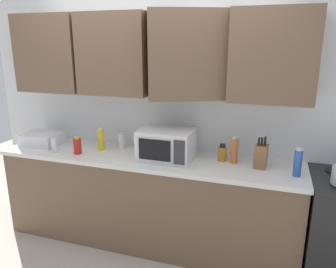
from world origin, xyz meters
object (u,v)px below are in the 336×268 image
Objects in this scene: microwave at (166,144)px; bottle_white_jar at (122,140)px; knife_block at (261,156)px; bottle_amber_vinegar at (222,153)px; bottle_yellow_mustard at (101,139)px; bottle_red_sauce at (77,146)px; bottle_clear_tall at (55,145)px; bottle_blue_cleaner at (298,163)px; bottle_spice_jar at (234,150)px; dish_rack at (42,139)px.

microwave reaches higher than bottle_white_jar.
knife_block reaches higher than bottle_amber_vinegar.
bottle_white_jar is (-1.37, 0.13, -0.03)m from knife_block.
knife_block reaches higher than bottle_white_jar.
bottle_yellow_mustard is (-1.53, 0.00, 0.00)m from knife_block.
microwave is 0.58m from bottle_white_jar.
knife_block is at bearing 5.84° from bottle_red_sauce.
bottle_red_sauce is (-1.69, -0.17, -0.03)m from knife_block.
bottle_clear_tall is 2.22m from bottle_blue_cleaner.
bottle_amber_vinegar is (1.19, 0.06, -0.04)m from bottle_yellow_mustard.
knife_block is 0.24m from bottle_spice_jar.
microwave is 0.51m from bottle_amber_vinegar.
bottle_clear_tall is (0.28, -0.17, 0.01)m from dish_rack.
bottle_clear_tall is (-1.93, -0.20, -0.03)m from knife_block.
microwave reaches higher than bottle_clear_tall.
bottle_yellow_mustard is 0.94× the size of bottle_spice_jar.
microwave reaches higher than bottle_spice_jar.
dish_rack is (-1.38, 0.02, -0.08)m from microwave.
microwave is 2.83× the size of bottle_white_jar.
microwave reaches higher than bottle_red_sauce.
knife_block is 0.34m from bottle_amber_vinegar.
bottle_blue_cleaner is (0.52, -0.15, -0.00)m from bottle_spice_jar.
microwave is 1.71× the size of knife_block.
bottle_yellow_mustard is 1.19m from bottle_amber_vinegar.
knife_block is at bearing -0.12° from bottle_yellow_mustard.
bottle_clear_tall is 1.62m from bottle_amber_vinegar.
bottle_amber_vinegar is 0.65m from bottle_blue_cleaner.
bottle_red_sauce is at bearing -15.13° from dish_rack.
bottle_red_sauce is 1.37m from bottle_amber_vinegar.
bottle_blue_cleaner is (1.66, -0.23, 0.04)m from bottle_white_jar.
microwave is 2.04× the size of bottle_blue_cleaner.
bottle_spice_jar is (1.98, 0.08, 0.06)m from dish_rack.
bottle_amber_vinegar is at bearing 12.98° from microwave.
bottle_clear_tall is 0.97× the size of bottle_amber_vinegar.
bottle_red_sauce is (0.24, 0.02, 0.01)m from bottle_clear_tall.
dish_rack is 0.33m from bottle_clear_tall.
knife_block reaches higher than bottle_yellow_mustard.
bottle_clear_tall is 0.65m from bottle_white_jar.
microwave is 0.61m from bottle_spice_jar.
bottle_white_jar is at bearing 11.02° from dish_rack.
bottle_amber_vinegar is 0.11m from bottle_spice_jar.
bottle_amber_vinegar is 0.65× the size of bottle_spice_jar.
knife_block reaches higher than bottle_blue_cleaner.
bottle_amber_vinegar reaches higher than dish_rack.
dish_rack is 0.54m from bottle_red_sauce.
dish_rack is at bearing 178.41° from bottle_blue_cleaner.
bottle_spice_jar reaches higher than bottle_clear_tall.
bottle_amber_vinegar is at bearing 9.25° from bottle_clear_tall.
bottle_white_jar is 0.72× the size of bottle_blue_cleaner.
bottle_yellow_mustard is at bearing 26.39° from bottle_clear_tall.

